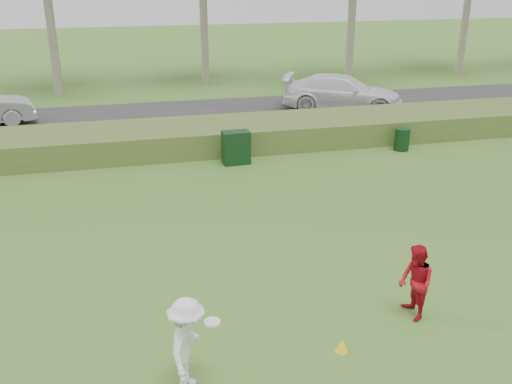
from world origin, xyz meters
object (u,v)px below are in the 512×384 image
object	(u,v)px
player_white	(188,345)
cone_yellow	(342,345)
player_red	(416,283)
car_right	(342,93)
utility_cabinet	(236,148)
trash_bin	(402,139)

from	to	relation	value
player_white	cone_yellow	bearing A→B (deg)	-63.75
player_red	car_right	bearing A→B (deg)	164.72
player_white	utility_cabinet	bearing A→B (deg)	4.65
cone_yellow	utility_cabinet	bearing A→B (deg)	88.30
cone_yellow	car_right	world-z (taller)	car_right
player_red	utility_cabinet	world-z (taller)	player_red
cone_yellow	trash_bin	world-z (taller)	trash_bin
cone_yellow	trash_bin	size ratio (longest dim) A/B	0.31
player_red	car_right	distance (m)	16.99
player_red	car_right	world-z (taller)	car_right
utility_cabinet	car_right	distance (m)	9.05
player_white	trash_bin	distance (m)	14.32
cone_yellow	car_right	distance (m)	18.24
utility_cabinet	trash_bin	xyz separation A→B (m)	(6.25, 0.05, -0.16)
cone_yellow	car_right	xyz separation A→B (m)	(6.73, 16.93, 0.73)
cone_yellow	utility_cabinet	size ratio (longest dim) A/B	0.22
car_right	trash_bin	bearing A→B (deg)	-156.83
player_white	player_red	bearing A→B (deg)	-57.34
player_red	cone_yellow	world-z (taller)	player_red
player_red	utility_cabinet	bearing A→B (deg)	-170.01
car_right	player_red	bearing A→B (deg)	-172.43
trash_bin	car_right	world-z (taller)	car_right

